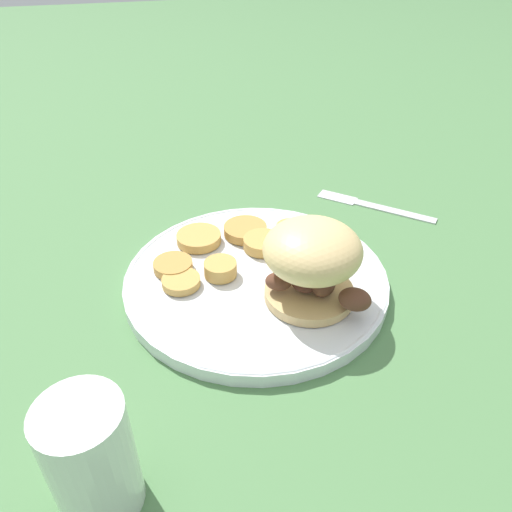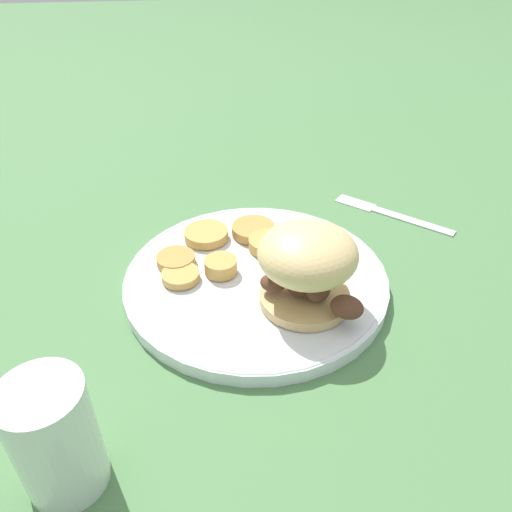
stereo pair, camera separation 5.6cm
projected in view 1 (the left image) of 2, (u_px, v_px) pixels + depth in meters
The scene contains 12 objects.
ground_plane at pixel (256, 285), 0.59m from camera, with size 4.00×4.00×0.00m, color #4C7A47.
dinner_plate at pixel (256, 279), 0.58m from camera, with size 0.31×0.31×0.02m.
sandwich at pixel (313, 259), 0.51m from camera, with size 0.11×0.11×0.09m.
potato_round_0 at pixel (199, 238), 0.63m from camera, with size 0.06×0.06×0.01m, color tan.
potato_round_1 at pixel (291, 230), 0.64m from camera, with size 0.04×0.04×0.01m, color tan.
potato_round_2 at pixel (245, 230), 0.64m from camera, with size 0.06×0.06×0.01m, color #BC8942.
potato_round_3 at pixel (263, 243), 0.62m from camera, with size 0.05×0.05×0.01m, color tan.
potato_round_4 at pixel (173, 265), 0.58m from camera, with size 0.05×0.05×0.01m, color #BC8942.
potato_round_5 at pixel (220, 269), 0.57m from camera, with size 0.04×0.04×0.02m, color tan.
potato_round_6 at pixel (181, 280), 0.56m from camera, with size 0.04×0.04×0.01m, color tan.
fork at pixel (373, 206), 0.74m from camera, with size 0.14×0.13×0.00m.
drinking_glass at pixel (91, 459), 0.35m from camera, with size 0.06×0.06×0.10m.
Camera 1 is at (0.11, 0.44, 0.37)m, focal length 35.00 mm.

